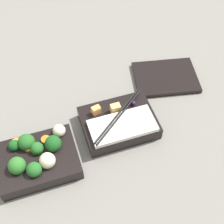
% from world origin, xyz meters
% --- Properties ---
extents(ground_plane, '(3.00, 3.00, 0.00)m').
position_xyz_m(ground_plane, '(0.00, 0.00, 0.00)').
color(ground_plane, slate).
extents(bento_tray_vegetable, '(0.19, 0.14, 0.07)m').
position_xyz_m(bento_tray_vegetable, '(-0.12, -0.01, 0.03)').
color(bento_tray_vegetable, black).
rests_on(bento_tray_vegetable, ground_plane).
extents(bento_tray_rice, '(0.19, 0.14, 0.06)m').
position_xyz_m(bento_tray_rice, '(0.11, 0.03, 0.02)').
color(bento_tray_rice, black).
rests_on(bento_tray_rice, ground_plane).
extents(bento_lid, '(0.21, 0.18, 0.01)m').
position_xyz_m(bento_lid, '(0.30, 0.15, 0.01)').
color(bento_lid, black).
rests_on(bento_lid, ground_plane).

